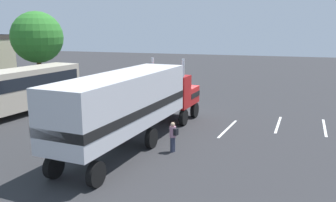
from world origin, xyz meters
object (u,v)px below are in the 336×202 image
object	(u,v)px
parked_bus	(20,87)
tree_center	(37,37)
semi_truck	(134,101)
person_bystander	(173,136)

from	to	relation	value
parked_bus	tree_center	xyz separation A→B (m)	(7.93, 4.29, 3.45)
semi_truck	parked_bus	distance (m)	11.87
semi_truck	tree_center	xyz separation A→B (m)	(11.96, 15.45, 2.99)
tree_center	person_bystander	bearing A→B (deg)	-124.82
semi_truck	parked_bus	size ratio (longest dim) A/B	1.28
semi_truck	person_bystander	size ratio (longest dim) A/B	8.80
parked_bus	semi_truck	bearing A→B (deg)	-109.87
semi_truck	tree_center	size ratio (longest dim) A/B	1.78
semi_truck	tree_center	distance (m)	19.76
semi_truck	person_bystander	xyz separation A→B (m)	(-0.47, -2.41, -1.63)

